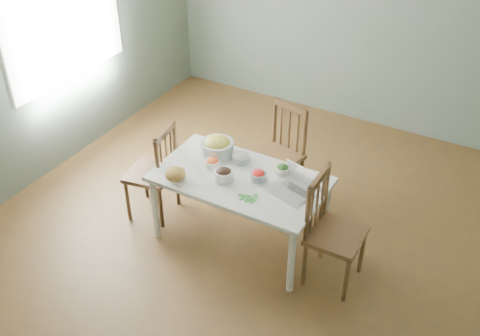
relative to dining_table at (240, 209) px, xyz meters
The scene contains 20 objects.
floor 0.42m from the dining_table, 49.26° to the left, with size 5.00×5.00×0.00m, color #4E381F.
wall_back 2.87m from the dining_table, 86.67° to the left, with size 5.00×0.00×2.70m, color slate.
wall_front 2.53m from the dining_table, 86.15° to the right, with size 5.00×0.00×2.70m, color slate.
wall_left 2.56m from the dining_table, behind, with size 0.00×5.00×2.70m, color slate.
window_left 2.64m from the dining_table, 168.30° to the left, with size 0.04×1.60×1.20m, color white.
dining_table is the anchor object (origin of this frame).
chair_far 0.77m from the dining_table, 90.99° to the left, with size 0.44×0.42×0.99m, color #3F230E, non-canonical shape.
chair_left 0.94m from the dining_table, behind, with size 0.43×0.41×0.98m, color #3F230E, non-canonical shape.
chair_right 0.95m from the dining_table, ahead, with size 0.45×0.43×1.02m, color #3F230E, non-canonical shape.
bread_boule 0.69m from the dining_table, 147.35° to the right, with size 0.18×0.18×0.12m, color olive.
butter_stick 0.65m from the dining_table, 138.78° to the right, with size 0.10×0.03×0.03m, color beige.
bowl_squash 0.61m from the dining_table, 148.79° to the left, with size 0.30×0.30×0.17m, color yellow, non-canonical shape.
bowl_carrot 0.49m from the dining_table, behind, with size 0.14×0.14×0.08m, color #DA522D, non-canonical shape.
bowl_onion 0.47m from the dining_table, 117.66° to the left, with size 0.17×0.17×0.09m, color beige, non-canonical shape.
bowl_mushroom 0.43m from the dining_table, 138.52° to the right, with size 0.16×0.16×0.11m, color black, non-canonical shape.
bowl_redpep 0.42m from the dining_table, 18.99° to the left, with size 0.14×0.14×0.08m, color red, non-canonical shape.
bowl_broccoli 0.54m from the dining_table, 40.04° to the left, with size 0.13×0.13×0.08m, color #154E19, non-canonical shape.
flatbread 0.55m from the dining_table, 47.31° to the left, with size 0.20×0.20×0.02m, color #D8B78D.
basil_bunch 0.46m from the dining_table, 47.93° to the right, with size 0.19×0.19×0.02m, color #0C6115, non-canonical shape.
laptop 0.67m from the dining_table, ahead, with size 0.33×0.30×0.22m, color silver, non-canonical shape.
Camera 1 is at (1.79, -3.61, 3.54)m, focal length 42.01 mm.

